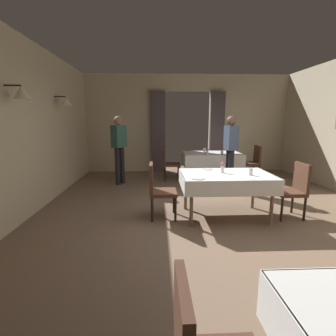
% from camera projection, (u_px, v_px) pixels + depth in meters
% --- Properties ---
extents(ground, '(10.08, 10.08, 0.00)m').
position_uv_depth(ground, '(217.00, 221.00, 4.12)').
color(ground, '#7A604C').
extents(wall_left, '(0.49, 8.40, 3.00)m').
position_uv_depth(wall_left, '(5.00, 129.00, 3.69)').
color(wall_left, beige).
rests_on(wall_left, ground).
extents(wall_back, '(6.40, 0.27, 3.00)m').
position_uv_depth(wall_back, '(187.00, 124.00, 7.93)').
color(wall_back, beige).
rests_on(wall_back, ground).
extents(dining_table_mid, '(1.50, 1.01, 0.75)m').
position_uv_depth(dining_table_mid, '(226.00, 179.00, 4.21)').
color(dining_table_mid, '#7A604C').
rests_on(dining_table_mid, ground).
extents(dining_table_far, '(1.56, 0.98, 0.75)m').
position_uv_depth(dining_table_far, '(212.00, 156.00, 6.84)').
color(dining_table_far, '#7A604C').
rests_on(dining_table_far, ground).
extents(chair_mid_right, '(0.44, 0.44, 0.93)m').
position_uv_depth(chair_mid_right, '(294.00, 188.00, 4.22)').
color(chair_mid_right, black).
rests_on(chair_mid_right, ground).
extents(chair_mid_left, '(0.44, 0.44, 0.93)m').
position_uv_depth(chair_mid_left, '(158.00, 188.00, 4.20)').
color(chair_mid_left, black).
rests_on(chair_mid_left, ground).
extents(chair_far_right, '(0.44, 0.44, 0.93)m').
position_uv_depth(chair_far_right, '(253.00, 161.00, 6.97)').
color(chair_far_right, black).
rests_on(chair_far_right, ground).
extents(chair_far_left, '(0.44, 0.44, 0.93)m').
position_uv_depth(chair_far_left, '(169.00, 162.00, 6.82)').
color(chair_far_left, black).
rests_on(chair_far_left, ground).
extents(flower_vase_mid, '(0.07, 0.07, 0.18)m').
position_uv_depth(flower_vase_mid, '(223.00, 167.00, 4.24)').
color(flower_vase_mid, silver).
rests_on(flower_vase_mid, dining_table_mid).
extents(plate_mid_b, '(0.18, 0.18, 0.01)m').
position_uv_depth(plate_mid_b, '(208.00, 169.00, 4.54)').
color(plate_mid_b, white).
rests_on(plate_mid_b, dining_table_mid).
extents(glass_mid_c, '(0.06, 0.06, 0.11)m').
position_uv_depth(glass_mid_c, '(251.00, 172.00, 4.07)').
color(glass_mid_c, silver).
rests_on(glass_mid_c, dining_table_mid).
extents(plate_mid_d, '(0.23, 0.23, 0.01)m').
position_uv_depth(plate_mid_d, '(197.00, 178.00, 3.85)').
color(plate_mid_d, white).
rests_on(plate_mid_d, dining_table_mid).
extents(flower_vase_far, '(0.07, 0.07, 0.17)m').
position_uv_depth(flower_vase_far, '(207.00, 151.00, 6.48)').
color(flower_vase_far, silver).
rests_on(flower_vase_far, dining_table_far).
extents(glass_far_b, '(0.07, 0.07, 0.11)m').
position_uv_depth(glass_far_b, '(204.00, 150.00, 7.00)').
color(glass_far_b, silver).
rests_on(glass_far_b, dining_table_far).
extents(glass_far_c, '(0.07, 0.07, 0.08)m').
position_uv_depth(glass_far_c, '(222.00, 153.00, 6.56)').
color(glass_far_c, silver).
rests_on(glass_far_c, dining_table_far).
extents(plate_far_d, '(0.23, 0.23, 0.01)m').
position_uv_depth(plate_far_d, '(229.00, 151.00, 7.10)').
color(plate_far_d, white).
rests_on(plate_far_d, dining_table_far).
extents(person_waiter_by_doorway, '(0.25, 0.38, 1.72)m').
position_uv_depth(person_waiter_by_doorway, '(230.00, 147.00, 5.79)').
color(person_waiter_by_doorway, black).
rests_on(person_waiter_by_doorway, ground).
extents(person_diner_standing_aside, '(0.38, 0.42, 1.72)m').
position_uv_depth(person_diner_standing_aside, '(119.00, 144.00, 6.33)').
color(person_diner_standing_aside, black).
rests_on(person_diner_standing_aside, ground).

